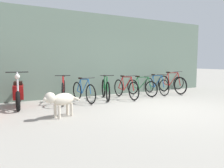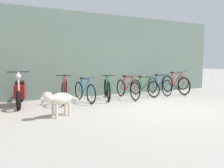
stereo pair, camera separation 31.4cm
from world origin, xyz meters
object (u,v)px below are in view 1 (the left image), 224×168
(bicycle_3, at_px, (126,89))
(bicycle_0, at_px, (64,91))
(spare_tire_left, at_px, (179,83))
(bicycle_2, at_px, (106,89))
(bicycle_4, at_px, (141,87))
(bicycle_1, at_px, (84,92))
(bicycle_5, at_px, (156,86))
(stray_dog, at_px, (60,100))
(motorcycle, at_px, (18,93))
(bicycle_6, at_px, (171,84))

(bicycle_3, bearing_deg, bicycle_0, -93.11)
(spare_tire_left, bearing_deg, bicycle_3, -165.53)
(bicycle_2, height_order, bicycle_3, bicycle_2)
(bicycle_4, xyz_separation_m, spare_tire_left, (2.71, 0.71, -0.02))
(bicycle_1, distance_m, bicycle_3, 1.61)
(bicycle_5, xyz_separation_m, stray_dog, (-4.48, -1.86, 0.08))
(bicycle_2, bearing_deg, bicycle_3, 96.87)
(bicycle_2, distance_m, spare_tire_left, 4.39)
(bicycle_1, xyz_separation_m, bicycle_4, (2.48, 0.16, -0.01))
(bicycle_4, distance_m, motorcycle, 4.45)
(bicycle_4, relative_size, stray_dog, 1.51)
(bicycle_1, height_order, stray_dog, bicycle_1)
(bicycle_0, height_order, spare_tire_left, bicycle_0)
(bicycle_6, xyz_separation_m, motorcycle, (-6.01, 0.04, 0.03))
(bicycle_5, bearing_deg, bicycle_3, -76.24)
(bicycle_4, bearing_deg, motorcycle, -102.32)
(bicycle_3, relative_size, bicycle_5, 1.02)
(bicycle_2, distance_m, bicycle_6, 3.17)
(bicycle_1, distance_m, motorcycle, 1.98)
(bicycle_0, distance_m, stray_dog, 1.86)
(bicycle_1, bearing_deg, bicycle_3, 81.57)
(bicycle_2, xyz_separation_m, motorcycle, (-2.84, 0.09, 0.05))
(bicycle_6, bearing_deg, bicycle_5, -91.51)
(bicycle_2, relative_size, bicycle_6, 0.92)
(bicycle_1, relative_size, stray_dog, 1.55)
(bicycle_0, distance_m, bicycle_4, 3.12)
(bicycle_1, xyz_separation_m, bicycle_3, (1.61, -0.06, 0.01))
(bicycle_0, distance_m, bicycle_3, 2.26)
(bicycle_3, bearing_deg, bicycle_1, -91.42)
(bicycle_3, distance_m, stray_dog, 3.27)
(bicycle_2, xyz_separation_m, stray_dog, (-2.10, -1.76, 0.07))
(bicycle_1, distance_m, stray_dog, 2.08)
(bicycle_6, relative_size, spare_tire_left, 2.83)
(bicycle_5, bearing_deg, motorcycle, -84.83)
(bicycle_1, xyz_separation_m, stray_dog, (-1.23, -1.67, 0.09))
(bicycle_1, height_order, bicycle_5, bicycle_5)
(motorcycle, bearing_deg, bicycle_6, 96.34)
(motorcycle, xyz_separation_m, stray_dog, (0.74, -1.86, 0.02))
(bicycle_3, relative_size, bicycle_4, 1.10)
(bicycle_2, height_order, bicycle_5, bicycle_2)
(stray_dog, xyz_separation_m, spare_tire_left, (6.42, 2.54, -0.12))
(bicycle_0, relative_size, bicycle_6, 0.94)
(bicycle_0, relative_size, bicycle_1, 1.03)
(bicycle_6, relative_size, motorcycle, 0.93)
(bicycle_1, bearing_deg, motorcycle, -101.56)
(bicycle_3, distance_m, motorcycle, 3.59)
(bicycle_5, distance_m, bicycle_6, 0.79)
(motorcycle, bearing_deg, bicycle_4, 96.36)
(spare_tire_left, bearing_deg, stray_dog, -158.43)
(bicycle_4, xyz_separation_m, motorcycle, (-4.45, 0.03, 0.08))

